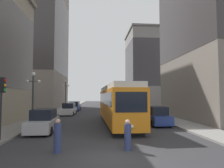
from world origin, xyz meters
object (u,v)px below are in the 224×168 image
object	(u,v)px
streetcar	(117,103)
pedestrian_crossing_near	(58,137)
transit_bus	(124,101)
parked_car_left_near	(69,109)
lamp_post_left_far	(66,91)
parked_car_left_far	(44,121)
pedestrian_crossing_far	(128,136)
traffic_light_near_left	(2,92)
lamp_post_left_near	(33,90)
parked_car_right_far	(156,116)
parked_car_left_mid	(74,107)

from	to	relation	value
streetcar	pedestrian_crossing_near	size ratio (longest dim) A/B	8.49
transit_bus	parked_car_left_near	bearing A→B (deg)	-144.76
streetcar	parked_car_left_near	xyz separation A→B (m)	(-6.29, 9.94, -1.26)
lamp_post_left_far	streetcar	bearing A→B (deg)	-66.26
parked_car_left_near	parked_car_left_far	bearing A→B (deg)	-88.50
streetcar	parked_car_left_near	size ratio (longest dim) A/B	2.88
pedestrian_crossing_near	pedestrian_crossing_far	bearing A→B (deg)	-136.05
traffic_light_near_left	lamp_post_left_near	bearing A→B (deg)	91.88
transit_bus	lamp_post_left_far	bearing A→B (deg)	168.61
parked_car_left_near	traffic_light_near_left	world-z (taller)	traffic_light_near_left
parked_car_left_far	lamp_post_left_far	bearing A→B (deg)	93.38
lamp_post_left_near	lamp_post_left_far	size ratio (longest dim) A/B	0.87
traffic_light_near_left	pedestrian_crossing_far	bearing A→B (deg)	-16.71
parked_car_right_far	lamp_post_left_far	world-z (taller)	lamp_post_left_far
pedestrian_crossing_far	lamp_post_left_far	distance (m)	29.66
streetcar	parked_car_right_far	xyz separation A→B (m)	(3.84, -1.10, -1.26)
parked_car_left_far	parked_car_right_far	bearing A→B (deg)	15.28
streetcar	lamp_post_left_far	bearing A→B (deg)	111.54
transit_bus	parked_car_left_far	distance (m)	22.20
traffic_light_near_left	streetcar	bearing A→B (deg)	43.56
parked_car_left_mid	traffic_light_near_left	size ratio (longest dim) A/B	1.25
transit_bus	pedestrian_crossing_near	world-z (taller)	transit_bus
transit_bus	traffic_light_near_left	distance (m)	26.03
lamp_post_left_near	parked_car_left_near	bearing A→B (deg)	80.09
parked_car_left_mid	traffic_light_near_left	world-z (taller)	traffic_light_near_left
pedestrian_crossing_near	lamp_post_left_far	distance (m)	29.07
parked_car_left_near	pedestrian_crossing_near	distance (m)	20.05
pedestrian_crossing_far	parked_car_left_mid	bearing A→B (deg)	61.32
pedestrian_crossing_far	traffic_light_near_left	xyz separation A→B (m)	(-7.54, 2.26, 2.37)
transit_bus	lamp_post_left_near	distance (m)	20.34
parked_car_left_near	lamp_post_left_near	distance (m)	11.35
parked_car_left_near	parked_car_left_mid	size ratio (longest dim) A/B	1.04
parked_car_left_mid	parked_car_left_far	distance (m)	21.47
streetcar	traffic_light_near_left	distance (m)	11.05
parked_car_left_near	parked_car_left_mid	bearing A→B (deg)	91.50
pedestrian_crossing_near	pedestrian_crossing_far	distance (m)	3.62
transit_bus	parked_car_left_mid	xyz separation A→B (m)	(-9.20, 1.30, -1.10)
streetcar	parked_car_right_far	distance (m)	4.18
parked_car_right_far	traffic_light_near_left	world-z (taller)	traffic_light_near_left
pedestrian_crossing_near	transit_bus	bearing A→B (deg)	-63.36
transit_bus	parked_car_left_near	distance (m)	11.09
streetcar	transit_bus	xyz separation A→B (m)	(2.91, 16.04, -0.15)
parked_car_left_mid	parked_car_left_far	bearing A→B (deg)	-87.10
parked_car_right_far	parked_car_left_far	size ratio (longest dim) A/B	0.98
transit_bus	lamp_post_left_near	xyz separation A→B (m)	(-11.10, -16.98, 1.53)
parked_car_left_near	pedestrian_crossing_far	size ratio (longest dim) A/B	3.11
parked_car_left_near	parked_car_right_far	distance (m)	14.98
streetcar	pedestrian_crossing_near	bearing A→B (deg)	-114.25
lamp_post_left_far	parked_car_left_far	bearing A→B (deg)	-85.23
parked_car_left_mid	lamp_post_left_near	distance (m)	18.57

